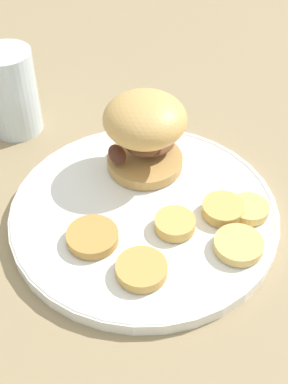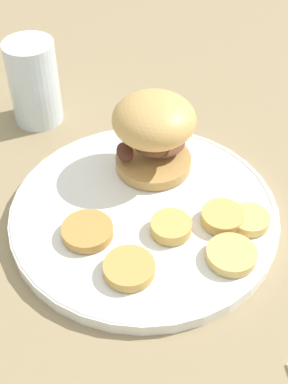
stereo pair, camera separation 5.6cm
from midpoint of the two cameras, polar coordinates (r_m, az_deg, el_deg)
ground_plane at (r=0.59m, az=-2.72°, el=-2.98°), size 4.00×4.00×0.00m
dinner_plate at (r=0.59m, az=-2.75°, el=-2.38°), size 0.29×0.29×0.02m
sandwich at (r=0.60m, az=-2.59°, el=6.59°), size 0.09×0.09×0.09m
potato_round_0 at (r=0.52m, az=-3.40°, el=-8.39°), size 0.05×0.05×0.01m
potato_round_1 at (r=0.57m, az=5.68°, el=-1.97°), size 0.05×0.05×0.01m
potato_round_2 at (r=0.55m, az=-8.45°, el=-4.90°), size 0.05×0.05×0.01m
potato_round_3 at (r=0.58m, az=8.47°, el=-1.95°), size 0.04×0.04×0.01m
potato_round_4 at (r=0.56m, az=0.43°, el=-3.56°), size 0.04×0.04×0.01m
potato_round_5 at (r=0.54m, az=7.15°, el=-5.78°), size 0.05×0.05×0.01m
drinking_glass at (r=0.71m, az=-16.18°, el=10.12°), size 0.06×0.06×0.11m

